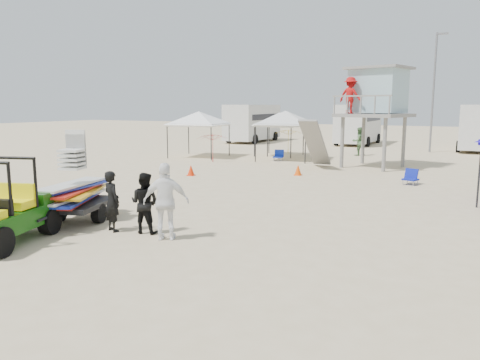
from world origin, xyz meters
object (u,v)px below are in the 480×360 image
at_px(man_left, 112,201).
at_px(lifeguard_tower, 374,95).
at_px(surf_trailer, 77,190).
at_px(utility_cart, 1,205).

height_order(man_left, lifeguard_tower, lifeguard_tower).
xyz_separation_m(surf_trailer, lifeguard_tower, (4.83, 15.62, 2.83)).
relative_size(utility_cart, lifeguard_tower, 0.57).
relative_size(utility_cart, surf_trailer, 1.03).
bearing_deg(man_left, lifeguard_tower, -80.69).
xyz_separation_m(man_left, lifeguard_tower, (3.31, 15.92, 2.96)).
relative_size(surf_trailer, man_left, 1.76).
bearing_deg(surf_trailer, utility_cart, -90.08).
height_order(utility_cart, surf_trailer, surf_trailer).
xyz_separation_m(utility_cart, man_left, (1.52, 2.04, -0.13)).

